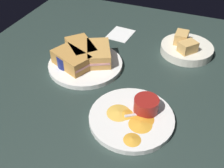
{
  "coord_description": "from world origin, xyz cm",
  "views": [
    {
      "loc": [
        66.48,
        24.51,
        54.72
      ],
      "look_at": [
        8.82,
        1.47,
        3.0
      ],
      "focal_mm": 43.01,
      "sensor_mm": 36.0,
      "label": 1
    }
  ],
  "objects_px": {
    "plate_chips_companion": "(131,118)",
    "ramekin_dark_sauce": "(68,59)",
    "sandwich_half_extra": "(71,60)",
    "plate_sandwich_main": "(86,64)",
    "bread_basket_rear": "(186,48)",
    "sandwich_half_near": "(99,53)",
    "ramekin_light_gravy": "(146,105)",
    "sandwich_half_far": "(81,49)",
    "spoon_by_dark_ramekin": "(86,65)",
    "spoon_by_gravy_ramekin": "(149,112)"
  },
  "relations": [
    {
      "from": "sandwich_half_extra",
      "to": "ramekin_dark_sauce",
      "type": "relative_size",
      "value": 1.93
    },
    {
      "from": "plate_sandwich_main",
      "to": "spoon_by_gravy_ramekin",
      "type": "height_order",
      "value": "spoon_by_gravy_ramekin"
    },
    {
      "from": "sandwich_half_far",
      "to": "sandwich_half_extra",
      "type": "xyz_separation_m",
      "value": [
        0.07,
        -0.0,
        0.0
      ]
    },
    {
      "from": "sandwich_half_extra",
      "to": "ramekin_dark_sauce",
      "type": "bearing_deg",
      "value": -92.96
    },
    {
      "from": "spoon_by_dark_ramekin",
      "to": "ramekin_light_gravy",
      "type": "bearing_deg",
      "value": 62.15
    },
    {
      "from": "ramekin_light_gravy",
      "to": "spoon_by_gravy_ramekin",
      "type": "relative_size",
      "value": 0.76
    },
    {
      "from": "sandwich_half_near",
      "to": "spoon_by_gravy_ramekin",
      "type": "relative_size",
      "value": 1.67
    },
    {
      "from": "sandwich_half_far",
      "to": "plate_chips_companion",
      "type": "distance_m",
      "value": 0.34
    },
    {
      "from": "sandwich_half_near",
      "to": "sandwich_half_far",
      "type": "height_order",
      "value": "same"
    },
    {
      "from": "sandwich_half_near",
      "to": "spoon_by_dark_ramekin",
      "type": "bearing_deg",
      "value": -25.19
    },
    {
      "from": "sandwich_half_near",
      "to": "ramekin_dark_sauce",
      "type": "height_order",
      "value": "sandwich_half_near"
    },
    {
      "from": "plate_sandwich_main",
      "to": "bread_basket_rear",
      "type": "bearing_deg",
      "value": 124.8
    },
    {
      "from": "ramekin_light_gravy",
      "to": "spoon_by_gravy_ramekin",
      "type": "xyz_separation_m",
      "value": [
        0.01,
        0.01,
        -0.02
      ]
    },
    {
      "from": "bread_basket_rear",
      "to": "plate_sandwich_main",
      "type": "bearing_deg",
      "value": -55.2
    },
    {
      "from": "sandwich_half_far",
      "to": "bread_basket_rear",
      "type": "bearing_deg",
      "value": 117.68
    },
    {
      "from": "sandwich_half_near",
      "to": "ramekin_light_gravy",
      "type": "xyz_separation_m",
      "value": [
        0.18,
        0.22,
        -0.0
      ]
    },
    {
      "from": "ramekin_dark_sauce",
      "to": "spoon_by_gravy_ramekin",
      "type": "xyz_separation_m",
      "value": [
        0.12,
        0.31,
        -0.02
      ]
    },
    {
      "from": "plate_sandwich_main",
      "to": "plate_chips_companion",
      "type": "bearing_deg",
      "value": 51.42
    },
    {
      "from": "sandwich_half_near",
      "to": "bread_basket_rear",
      "type": "xyz_separation_m",
      "value": [
        -0.18,
        0.27,
        -0.02
      ]
    },
    {
      "from": "sandwich_half_extra",
      "to": "plate_chips_companion",
      "type": "relative_size",
      "value": 0.64
    },
    {
      "from": "plate_sandwich_main",
      "to": "sandwich_half_extra",
      "type": "xyz_separation_m",
      "value": [
        0.03,
        -0.03,
        0.03
      ]
    },
    {
      "from": "sandwich_half_extra",
      "to": "ramekin_light_gravy",
      "type": "height_order",
      "value": "sandwich_half_extra"
    },
    {
      "from": "sandwich_half_extra",
      "to": "bread_basket_rear",
      "type": "xyz_separation_m",
      "value": [
        -0.25,
        0.34,
        -0.02
      ]
    },
    {
      "from": "ramekin_light_gravy",
      "to": "bread_basket_rear",
      "type": "distance_m",
      "value": 0.36
    },
    {
      "from": "sandwich_half_far",
      "to": "plate_chips_companion",
      "type": "relative_size",
      "value": 0.63
    },
    {
      "from": "plate_chips_companion",
      "to": "ramekin_dark_sauce",
      "type": "bearing_deg",
      "value": -118.41
    },
    {
      "from": "ramekin_light_gravy",
      "to": "spoon_by_gravy_ramekin",
      "type": "distance_m",
      "value": 0.02
    },
    {
      "from": "sandwich_half_extra",
      "to": "spoon_by_dark_ramekin",
      "type": "relative_size",
      "value": 1.51
    },
    {
      "from": "ramekin_light_gravy",
      "to": "bread_basket_rear",
      "type": "height_order",
      "value": "bread_basket_rear"
    },
    {
      "from": "sandwich_half_near",
      "to": "sandwich_half_extra",
      "type": "height_order",
      "value": "same"
    },
    {
      "from": "sandwich_half_far",
      "to": "ramekin_dark_sauce",
      "type": "distance_m",
      "value": 0.07
    },
    {
      "from": "sandwich_half_far",
      "to": "ramekin_light_gravy",
      "type": "xyz_separation_m",
      "value": [
        0.18,
        0.29,
        -0.0
      ]
    },
    {
      "from": "plate_chips_companion",
      "to": "bread_basket_rear",
      "type": "bearing_deg",
      "value": 168.73
    },
    {
      "from": "plate_chips_companion",
      "to": "sandwich_half_extra",
      "type": "bearing_deg",
      "value": -119.41
    },
    {
      "from": "plate_chips_companion",
      "to": "spoon_by_gravy_ramekin",
      "type": "xyz_separation_m",
      "value": [
        -0.03,
        0.04,
        0.01
      ]
    },
    {
      "from": "spoon_by_dark_ramekin",
      "to": "spoon_by_gravy_ramekin",
      "type": "xyz_separation_m",
      "value": [
        0.14,
        0.26,
        0.0
      ]
    },
    {
      "from": "sandwich_half_extra",
      "to": "spoon_by_gravy_ramekin",
      "type": "bearing_deg",
      "value": 68.42
    },
    {
      "from": "sandwich_half_extra",
      "to": "ramekin_dark_sauce",
      "type": "height_order",
      "value": "sandwich_half_extra"
    },
    {
      "from": "sandwich_half_far",
      "to": "spoon_by_dark_ramekin",
      "type": "bearing_deg",
      "value": 41.2
    },
    {
      "from": "spoon_by_dark_ramekin",
      "to": "spoon_by_gravy_ramekin",
      "type": "distance_m",
      "value": 0.29
    },
    {
      "from": "ramekin_dark_sauce",
      "to": "spoon_by_dark_ramekin",
      "type": "bearing_deg",
      "value": 106.3
    },
    {
      "from": "plate_sandwich_main",
      "to": "spoon_by_dark_ramekin",
      "type": "relative_size",
      "value": 2.56
    },
    {
      "from": "spoon_by_gravy_ramekin",
      "to": "plate_chips_companion",
      "type": "bearing_deg",
      "value": -55.69
    },
    {
      "from": "plate_sandwich_main",
      "to": "ramekin_light_gravy",
      "type": "relative_size",
      "value": 3.7
    },
    {
      "from": "bread_basket_rear",
      "to": "spoon_by_gravy_ramekin",
      "type": "bearing_deg",
      "value": -5.87
    },
    {
      "from": "ramekin_light_gravy",
      "to": "bread_basket_rear",
      "type": "bearing_deg",
      "value": 172.17
    },
    {
      "from": "spoon_by_dark_ramekin",
      "to": "bread_basket_rear",
      "type": "distance_m",
      "value": 0.37
    },
    {
      "from": "sandwich_half_near",
      "to": "spoon_by_dark_ramekin",
      "type": "relative_size",
      "value": 1.52
    },
    {
      "from": "plate_chips_companion",
      "to": "bread_basket_rear",
      "type": "distance_m",
      "value": 0.4
    },
    {
      "from": "sandwich_half_far",
      "to": "ramekin_light_gravy",
      "type": "height_order",
      "value": "sandwich_half_far"
    }
  ]
}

